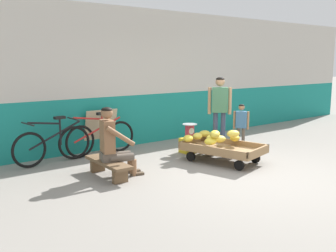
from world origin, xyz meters
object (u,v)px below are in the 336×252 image
object	(u,v)px
bicycle_near_left	(56,144)
weighing_scale	(190,131)
customer_child	(241,123)
vendor_seated	(113,142)
shopping_bag	(214,149)
bicycle_far_left	(98,138)
banana_cart	(223,149)
plastic_crate	(190,145)
sign_board	(100,130)
low_bench	(108,165)
customer_adult	(220,105)

from	to	relation	value
bicycle_near_left	weighing_scale	bearing A→B (deg)	-19.83
weighing_scale	customer_child	size ratio (longest dim) A/B	0.30
vendor_seated	bicycle_near_left	distance (m)	1.48
weighing_scale	shopping_bag	bearing A→B (deg)	-58.25
bicycle_far_left	shopping_bag	world-z (taller)	bicycle_far_left
vendor_seated	shopping_bag	bearing A→B (deg)	1.68
banana_cart	bicycle_near_left	xyz separation A→B (m)	(-2.46, 1.86, 0.11)
plastic_crate	bicycle_near_left	world-z (taller)	bicycle_near_left
banana_cart	bicycle_far_left	world-z (taller)	bicycle_far_left
sign_board	low_bench	bearing A→B (deg)	-114.35
low_bench	customer_adult	size ratio (longest dim) A/B	0.72
weighing_scale	bicycle_near_left	world-z (taller)	bicycle_near_left
plastic_crate	sign_board	distance (m)	1.88
banana_cart	bicycle_far_left	bearing A→B (deg)	129.72
low_bench	customer_child	size ratio (longest dim) A/B	1.11
bicycle_near_left	banana_cart	bearing A→B (deg)	-37.17
low_bench	plastic_crate	size ratio (longest dim) A/B	3.07
sign_board	customer_child	bearing A→B (deg)	-41.29
sign_board	shopping_bag	distance (m)	2.38
low_bench	plastic_crate	world-z (taller)	plastic_crate
bicycle_near_left	sign_board	bearing A→B (deg)	17.88
bicycle_far_left	shopping_bag	size ratio (longest dim) A/B	6.92
low_bench	bicycle_far_left	size ratio (longest dim) A/B	0.67
vendor_seated	customer_adult	xyz separation A→B (m)	(2.73, 0.32, 0.38)
weighing_scale	bicycle_far_left	bearing A→B (deg)	149.86
sign_board	vendor_seated	bearing A→B (deg)	-111.73
vendor_seated	sign_board	distance (m)	1.90
banana_cart	bicycle_far_left	size ratio (longest dim) A/B	0.96
bicycle_near_left	bicycle_far_left	world-z (taller)	same
banana_cart	weighing_scale	bearing A→B (deg)	88.57
plastic_crate	customer_child	bearing A→B (deg)	-39.59
bicycle_far_left	bicycle_near_left	bearing A→B (deg)	-177.73
weighing_scale	customer_child	xyz separation A→B (m)	(0.80, -0.66, 0.16)
plastic_crate	weighing_scale	size ratio (longest dim) A/B	1.20
banana_cart	customer_adult	xyz separation A→B (m)	(0.68, 0.78, 0.71)
vendor_seated	plastic_crate	bearing A→B (deg)	13.76
low_bench	customer_adult	distance (m)	2.93
vendor_seated	bicycle_far_left	world-z (taller)	vendor_seated
plastic_crate	bicycle_far_left	bearing A→B (deg)	149.89
weighing_scale	vendor_seated	bearing A→B (deg)	-166.27
banana_cart	sign_board	bearing A→B (deg)	121.36
plastic_crate	bicycle_near_left	bearing A→B (deg)	160.19
banana_cart	shopping_bag	xyz separation A→B (m)	(0.30, 0.53, -0.12)
bicycle_near_left	sign_board	size ratio (longest dim) A/B	1.89
banana_cart	plastic_crate	distance (m)	0.97
low_bench	shopping_bag	world-z (taller)	low_bench
vendor_seated	banana_cart	bearing A→B (deg)	-12.64
vendor_seated	bicycle_far_left	xyz separation A→B (m)	(0.48, 1.44, -0.21)
banana_cart	weighing_scale	xyz separation A→B (m)	(0.02, 0.97, 0.21)
bicycle_near_left	customer_child	size ratio (longest dim) A/B	1.66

